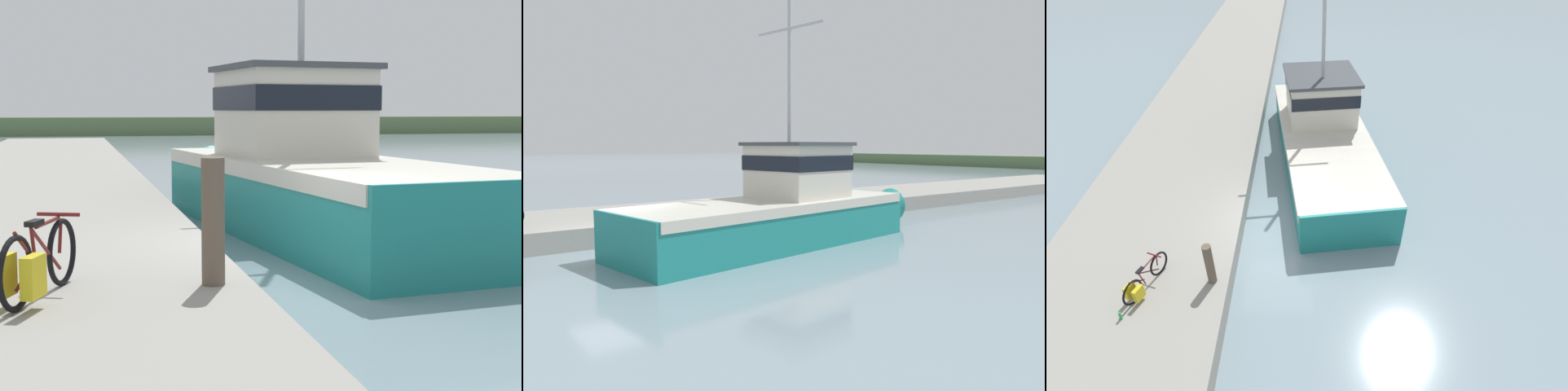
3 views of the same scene
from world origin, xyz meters
The scene contains 3 objects.
ground_plane centered at (0.00, 0.00, 0.00)m, with size 320.00×320.00×0.00m, color gray.
dock_pier centered at (-3.96, 0.00, 0.35)m, with size 5.71×80.00×0.70m, color gray.
fishing_boat_main centered at (1.72, 5.03, 1.20)m, with size 4.68×12.54×8.39m.
Camera 2 is at (15.20, -5.25, 3.32)m, focal length 35.00 mm.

